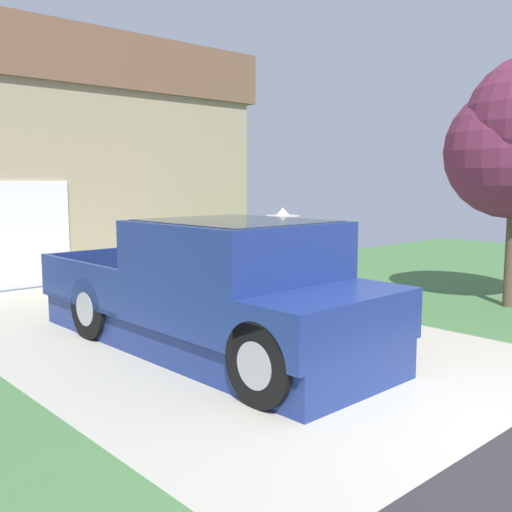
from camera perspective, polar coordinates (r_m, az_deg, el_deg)
name	(u,v)px	position (r m, az deg, el deg)	size (l,w,h in m)	color
pickup_truck	(224,293)	(6.87, -3.16, -3.68)	(2.08, 5.04, 1.59)	navy
person_with_hat	(282,262)	(7.93, 2.60, -0.62)	(0.50, 0.47, 1.68)	black
handbag	(302,321)	(8.06, 4.48, -6.39)	(0.29, 0.16, 0.39)	brown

